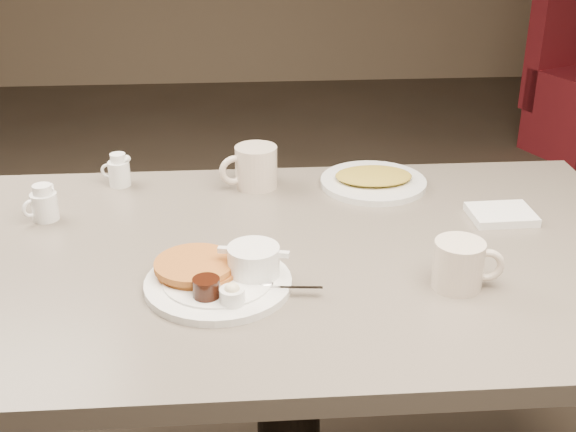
{
  "coord_description": "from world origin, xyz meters",
  "views": [
    {
      "loc": [
        -0.1,
        -1.32,
        1.46
      ],
      "look_at": [
        0.0,
        0.02,
        0.82
      ],
      "focal_mm": 47.05,
      "sensor_mm": 36.0,
      "label": 1
    }
  ],
  "objects": [
    {
      "name": "creamer_left",
      "position": [
        -0.52,
        0.19,
        0.79
      ],
      "size": [
        0.08,
        0.07,
        0.08
      ],
      "color": "white",
      "rests_on": "diner_table"
    },
    {
      "name": "napkin",
      "position": [
        0.47,
        0.12,
        0.76
      ],
      "size": [
        0.14,
        0.11,
        0.02
      ],
      "color": "white",
      "rests_on": "diner_table"
    },
    {
      "name": "diner_table",
      "position": [
        0.0,
        0.0,
        0.58
      ],
      "size": [
        1.5,
        0.9,
        0.75
      ],
      "color": "slate",
      "rests_on": "ground"
    },
    {
      "name": "main_plate",
      "position": [
        -0.13,
        -0.12,
        0.77
      ],
      "size": [
        0.35,
        0.32,
        0.07
      ],
      "color": "white",
      "rests_on": "diner_table"
    },
    {
      "name": "coffee_mug_far",
      "position": [
        -0.06,
        0.34,
        0.8
      ],
      "size": [
        0.15,
        0.13,
        0.1
      ],
      "color": "beige",
      "rests_on": "diner_table"
    },
    {
      "name": "hash_plate",
      "position": [
        0.23,
        0.32,
        0.76
      ],
      "size": [
        0.26,
        0.26,
        0.04
      ],
      "color": "silver",
      "rests_on": "diner_table"
    },
    {
      "name": "coffee_mug_near",
      "position": [
        0.3,
        -0.15,
        0.8
      ],
      "size": [
        0.13,
        0.1,
        0.09
      ],
      "color": "beige",
      "rests_on": "diner_table"
    },
    {
      "name": "creamer_right",
      "position": [
        -0.38,
        0.37,
        0.79
      ],
      "size": [
        0.08,
        0.06,
        0.08
      ],
      "color": "white",
      "rests_on": "diner_table"
    }
  ]
}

